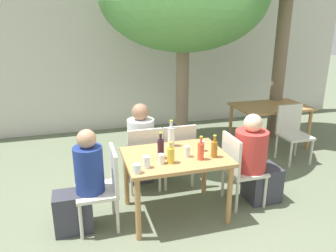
{
  "coord_description": "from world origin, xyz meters",
  "views": [
    {
      "loc": [
        -1.04,
        -3.23,
        2.21
      ],
      "look_at": [
        0.0,
        0.3,
        1.0
      ],
      "focal_mm": 35.0,
      "sensor_mm": 36.0,
      "label": 1
    }
  ],
  "objects_px": {
    "person_seated_0": "(81,188)",
    "patio_chair_2": "(144,155)",
    "soda_bottle_2": "(201,151)",
    "drinking_glass_2": "(137,169)",
    "drinking_glass_4": "(146,162)",
    "oil_cruet_3": "(171,155)",
    "person_seated_2": "(140,147)",
    "drinking_glass_1": "(202,146)",
    "drinking_glass_3": "(161,159)",
    "patio_chair_4": "(292,130)",
    "drinking_glass_0": "(187,151)",
    "patio_chair_0": "(104,184)",
    "wine_bottle_1": "(161,148)",
    "amber_bottle_4": "(214,149)",
    "person_seated_1": "(256,163)",
    "dining_table_front": "(175,163)",
    "dining_table_back": "(270,111)",
    "patio_chair_1": "(239,166)",
    "patio_chair_3": "(177,151)",
    "water_bottle_0": "(171,136)"
  },
  "relations": [
    {
      "from": "dining_table_back",
      "to": "drinking_glass_3",
      "type": "distance_m",
      "value": 3.08
    },
    {
      "from": "patio_chair_4",
      "to": "wine_bottle_1",
      "type": "distance_m",
      "value": 2.69
    },
    {
      "from": "soda_bottle_2",
      "to": "drinking_glass_2",
      "type": "height_order",
      "value": "soda_bottle_2"
    },
    {
      "from": "drinking_glass_2",
      "to": "drinking_glass_3",
      "type": "height_order",
      "value": "drinking_glass_3"
    },
    {
      "from": "water_bottle_0",
      "to": "drinking_glass_2",
      "type": "xyz_separation_m",
      "value": [
        -0.54,
        -0.6,
        -0.08
      ]
    },
    {
      "from": "dining_table_front",
      "to": "dining_table_back",
      "type": "height_order",
      "value": "same"
    },
    {
      "from": "person_seated_0",
      "to": "drinking_glass_1",
      "type": "height_order",
      "value": "person_seated_0"
    },
    {
      "from": "patio_chair_1",
      "to": "person_seated_0",
      "type": "xyz_separation_m",
      "value": [
        -1.85,
        -0.0,
        -0.01
      ]
    },
    {
      "from": "soda_bottle_2",
      "to": "drinking_glass_3",
      "type": "relative_size",
      "value": 2.5
    },
    {
      "from": "wine_bottle_1",
      "to": "amber_bottle_4",
      "type": "distance_m",
      "value": 0.59
    },
    {
      "from": "wine_bottle_1",
      "to": "amber_bottle_4",
      "type": "bearing_deg",
      "value": -12.93
    },
    {
      "from": "person_seated_2",
      "to": "drinking_glass_1",
      "type": "relative_size",
      "value": 9.51
    },
    {
      "from": "water_bottle_0",
      "to": "drinking_glass_4",
      "type": "distance_m",
      "value": 0.66
    },
    {
      "from": "drinking_glass_2",
      "to": "dining_table_front",
      "type": "bearing_deg",
      "value": 32.21
    },
    {
      "from": "drinking_glass_0",
      "to": "patio_chair_4",
      "type": "bearing_deg",
      "value": 25.93
    },
    {
      "from": "patio_chair_0",
      "to": "drinking_glass_2",
      "type": "xyz_separation_m",
      "value": [
        0.3,
        -0.32,
        0.29
      ]
    },
    {
      "from": "soda_bottle_2",
      "to": "amber_bottle_4",
      "type": "relative_size",
      "value": 1.04
    },
    {
      "from": "drinking_glass_4",
      "to": "drinking_glass_3",
      "type": "bearing_deg",
      "value": 16.86
    },
    {
      "from": "drinking_glass_0",
      "to": "soda_bottle_2",
      "type": "bearing_deg",
      "value": -44.58
    },
    {
      "from": "drinking_glass_4",
      "to": "oil_cruet_3",
      "type": "bearing_deg",
      "value": 8.58
    },
    {
      "from": "drinking_glass_0",
      "to": "person_seated_1",
      "type": "bearing_deg",
      "value": 4.7
    },
    {
      "from": "dining_table_back",
      "to": "patio_chair_0",
      "type": "height_order",
      "value": "patio_chair_0"
    },
    {
      "from": "dining_table_front",
      "to": "drinking_glass_3",
      "type": "distance_m",
      "value": 0.31
    },
    {
      "from": "patio_chair_4",
      "to": "amber_bottle_4",
      "type": "height_order",
      "value": "amber_bottle_4"
    },
    {
      "from": "dining_table_front",
      "to": "patio_chair_0",
      "type": "xyz_separation_m",
      "value": [
        -0.81,
        0.0,
        -0.14
      ]
    },
    {
      "from": "oil_cruet_3",
      "to": "drinking_glass_3",
      "type": "xyz_separation_m",
      "value": [
        -0.1,
        0.01,
        -0.04
      ]
    },
    {
      "from": "amber_bottle_4",
      "to": "drinking_glass_2",
      "type": "relative_size",
      "value": 2.77
    },
    {
      "from": "drinking_glass_2",
      "to": "person_seated_2",
      "type": "bearing_deg",
      "value": 77.25
    },
    {
      "from": "wine_bottle_1",
      "to": "drinking_glass_3",
      "type": "height_order",
      "value": "wine_bottle_1"
    },
    {
      "from": "dining_table_back",
      "to": "amber_bottle_4",
      "type": "bearing_deg",
      "value": -136.41
    },
    {
      "from": "wine_bottle_1",
      "to": "amber_bottle_4",
      "type": "relative_size",
      "value": 1.17
    },
    {
      "from": "patio_chair_4",
      "to": "drinking_glass_2",
      "type": "xyz_separation_m",
      "value": [
        -2.78,
        -1.29,
        0.29
      ]
    },
    {
      "from": "dining_table_back",
      "to": "person_seated_0",
      "type": "height_order",
      "value": "person_seated_0"
    },
    {
      "from": "person_seated_2",
      "to": "drinking_glass_0",
      "type": "relative_size",
      "value": 9.35
    },
    {
      "from": "patio_chair_0",
      "to": "drinking_glass_3",
      "type": "height_order",
      "value": "patio_chair_0"
    },
    {
      "from": "drinking_glass_1",
      "to": "wine_bottle_1",
      "type": "bearing_deg",
      "value": -172.35
    },
    {
      "from": "person_seated_1",
      "to": "amber_bottle_4",
      "type": "relative_size",
      "value": 4.46
    },
    {
      "from": "patio_chair_4",
      "to": "drinking_glass_0",
      "type": "distance_m",
      "value": 2.43
    },
    {
      "from": "patio_chair_4",
      "to": "person_seated_0",
      "type": "xyz_separation_m",
      "value": [
        -3.33,
        -0.98,
        -0.01
      ]
    },
    {
      "from": "soda_bottle_2",
      "to": "drinking_glass_1",
      "type": "bearing_deg",
      "value": 65.23
    },
    {
      "from": "amber_bottle_4",
      "to": "person_seated_1",
      "type": "bearing_deg",
      "value": 14.74
    },
    {
      "from": "patio_chair_3",
      "to": "oil_cruet_3",
      "type": "xyz_separation_m",
      "value": [
        -0.34,
        -0.83,
        0.33
      ]
    },
    {
      "from": "patio_chair_1",
      "to": "drinking_glass_2",
      "type": "relative_size",
      "value": 9.64
    },
    {
      "from": "patio_chair_1",
      "to": "drinking_glass_3",
      "type": "distance_m",
      "value": 1.07
    },
    {
      "from": "person_seated_0",
      "to": "patio_chair_2",
      "type": "bearing_deg",
      "value": 128.51
    },
    {
      "from": "dining_table_front",
      "to": "patio_chair_3",
      "type": "bearing_deg",
      "value": 70.6
    },
    {
      "from": "dining_table_back",
      "to": "patio_chair_4",
      "type": "xyz_separation_m",
      "value": [
        -0.0,
        -0.65,
        -0.15
      ]
    },
    {
      "from": "patio_chair_4",
      "to": "patio_chair_1",
      "type": "bearing_deg",
      "value": -146.44
    },
    {
      "from": "dining_table_front",
      "to": "drinking_glass_1",
      "type": "distance_m",
      "value": 0.36
    },
    {
      "from": "soda_bottle_2",
      "to": "drinking_glass_4",
      "type": "xyz_separation_m",
      "value": [
        -0.61,
        -0.03,
        -0.04
      ]
    }
  ]
}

